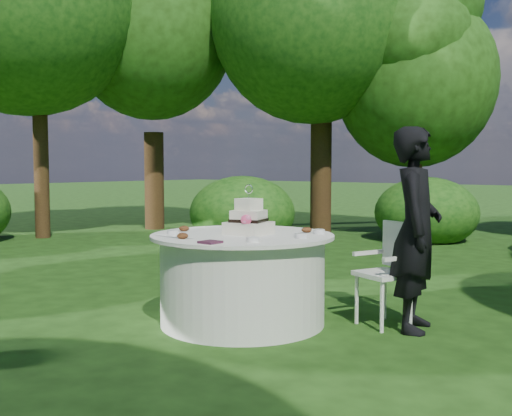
# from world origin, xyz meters

# --- Properties ---
(ground) EXTENTS (80.00, 80.00, 0.00)m
(ground) POSITION_xyz_m (0.00, 0.00, 0.00)
(ground) COLOR #18340E
(ground) RESTS_ON ground
(napkins) EXTENTS (0.14, 0.14, 0.02)m
(napkins) POSITION_xyz_m (0.21, -0.62, 0.78)
(napkins) COLOR #411B30
(napkins) RESTS_ON table
(feather_plume) EXTENTS (0.48, 0.07, 0.01)m
(feather_plume) POSITION_xyz_m (-0.30, -0.52, 0.78)
(feather_plume) COLOR white
(feather_plume) RESTS_ON table
(guest) EXTENTS (0.58, 0.71, 1.67)m
(guest) POSITION_xyz_m (1.24, 0.74, 0.84)
(guest) COLOR black
(guest) RESTS_ON ground
(table) EXTENTS (1.56, 1.56, 0.77)m
(table) POSITION_xyz_m (0.00, 0.00, 0.39)
(table) COLOR silver
(table) RESTS_ON ground
(cake) EXTENTS (0.36, 0.36, 0.43)m
(cake) POSITION_xyz_m (0.04, 0.03, 0.88)
(cake) COLOR silver
(cake) RESTS_ON table
(chair) EXTENTS (0.50, 0.50, 0.88)m
(chair) POSITION_xyz_m (1.00, 0.76, 0.51)
(chair) COLOR white
(chair) RESTS_ON ground
(votives) EXTENTS (1.07, 0.99, 0.04)m
(votives) POSITION_xyz_m (0.14, 0.04, 0.79)
(votives) COLOR silver
(votives) RESTS_ON table
(petal_cups) EXTENTS (1.00, 1.08, 0.05)m
(petal_cups) POSITION_xyz_m (-0.11, -0.09, 0.79)
(petal_cups) COLOR #562D16
(petal_cups) RESTS_ON table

